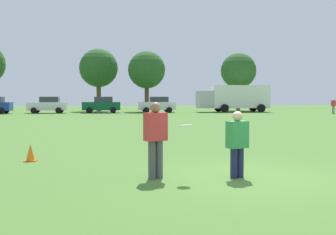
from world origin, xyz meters
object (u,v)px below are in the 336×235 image
object	(u,v)px
bystander_sideline_watcher	(333,105)
player_thrower	(155,136)
parked_car_mid_right	(48,105)
player_defender	(237,141)
frisbee	(186,125)
traffic_cone	(30,153)
parked_car_far_right	(157,105)
box_truck	(234,97)
parked_car_near_right	(102,105)

from	to	relation	value
bystander_sideline_watcher	player_thrower	bearing A→B (deg)	-126.03
parked_car_mid_right	player_defender	bearing A→B (deg)	-75.79
frisbee	traffic_cone	size ratio (longest dim) A/B	0.57
player_defender	frisbee	distance (m)	1.22
player_thrower	parked_car_far_right	world-z (taller)	parked_car_far_right
box_truck	bystander_sideline_watcher	xyz separation A→B (m)	(8.83, -6.61, -0.83)
player_thrower	bystander_sideline_watcher	distance (m)	38.50
parked_car_far_right	bystander_sideline_watcher	distance (m)	19.16
parked_car_mid_right	box_truck	size ratio (longest dim) A/B	0.49
player_defender	parked_car_far_right	distance (m)	37.50
parked_car_near_right	bystander_sideline_watcher	world-z (taller)	parked_car_near_right
parked_car_near_right	player_defender	bearing A→B (deg)	-84.49
parked_car_near_right	box_truck	xyz separation A→B (m)	(15.63, 0.61, 0.83)
traffic_cone	parked_car_near_right	xyz separation A→B (m)	(1.34, 34.25, 0.69)
parked_car_mid_right	bystander_sideline_watcher	distance (m)	30.95
parked_car_mid_right	bystander_sideline_watcher	xyz separation A→B (m)	(30.34, -6.13, 0.00)
traffic_cone	bystander_sideline_watcher	size ratio (longest dim) A/B	0.29
frisbee	bystander_sideline_watcher	distance (m)	38.33
traffic_cone	box_truck	distance (m)	38.81
frisbee	parked_car_far_right	xyz separation A→B (m)	(3.87, 37.48, -0.25)
player_defender	traffic_cone	world-z (taller)	player_defender
player_thrower	player_defender	xyz separation A→B (m)	(1.78, -0.16, -0.12)
player_defender	frisbee	size ratio (longest dim) A/B	5.38
player_defender	parked_car_far_right	size ratio (longest dim) A/B	0.35
bystander_sideline_watcher	parked_car_mid_right	bearing A→B (deg)	168.59
parked_car_mid_right	parked_car_near_right	size ratio (longest dim) A/B	1.00
frisbee	box_truck	size ratio (longest dim) A/B	0.03
frisbee	bystander_sideline_watcher	bearing A→B (deg)	54.92
parked_car_near_right	box_truck	bearing A→B (deg)	2.25
player_defender	bystander_sideline_watcher	world-z (taller)	bystander_sideline_watcher
player_thrower	frisbee	size ratio (longest dim) A/B	6.10
bystander_sideline_watcher	traffic_cone	bearing A→B (deg)	-132.40
box_truck	frisbee	bearing A→B (deg)	-109.17
box_truck	parked_car_mid_right	bearing A→B (deg)	-178.72
player_defender	traffic_cone	xyz separation A→B (m)	(-4.94, 3.03, -0.59)
player_defender	parked_car_far_right	xyz separation A→B (m)	(2.70, 37.40, 0.11)
frisbee	parked_car_mid_right	bearing A→B (deg)	102.50
traffic_cone	parked_car_far_right	bearing A→B (deg)	77.47
parked_car_mid_right	bystander_sideline_watcher	size ratio (longest dim) A/B	2.57
parked_car_mid_right	parked_car_far_right	xyz separation A→B (m)	(12.18, -0.02, 0.00)
frisbee	parked_car_near_right	bearing A→B (deg)	93.72
player_defender	parked_car_mid_right	world-z (taller)	parked_car_mid_right
box_truck	parked_car_near_right	bearing A→B (deg)	-177.75
parked_car_mid_right	parked_car_near_right	world-z (taller)	same
player_defender	parked_car_near_right	world-z (taller)	parked_car_near_right
parked_car_mid_right	parked_car_near_right	distance (m)	5.88
player_thrower	parked_car_mid_right	bearing A→B (deg)	101.66
player_thrower	bystander_sideline_watcher	size ratio (longest dim) A/B	1.01
player_thrower	parked_car_near_right	world-z (taller)	parked_car_near_right
player_defender	parked_car_mid_right	distance (m)	38.60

